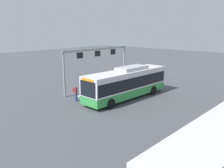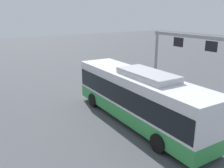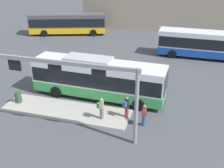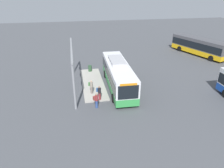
% 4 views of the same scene
% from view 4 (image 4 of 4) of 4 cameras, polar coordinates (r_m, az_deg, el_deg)
% --- Properties ---
extents(ground_plane, '(120.00, 120.00, 0.00)m').
position_cam_4_polar(ground_plane, '(26.12, 1.65, -0.81)').
color(ground_plane, '#4C4F54').
extents(platform_curb, '(10.00, 2.80, 0.16)m').
position_cam_4_polar(platform_curb, '(27.13, -5.42, 0.31)').
color(platform_curb, '#B2ADA3').
rests_on(platform_curb, ground).
extents(bus_main, '(11.24, 2.98, 3.46)m').
position_cam_4_polar(bus_main, '(25.39, 1.70, 2.88)').
color(bus_main, green).
rests_on(bus_main, ground).
extents(bus_background_left, '(11.48, 5.90, 3.10)m').
position_cam_4_polar(bus_background_left, '(42.20, 23.21, 9.93)').
color(bus_background_left, '#EAAD14').
rests_on(bus_background_left, ground).
extents(person_boarding, '(0.42, 0.58, 1.67)m').
position_cam_4_polar(person_boarding, '(21.30, -4.46, -4.58)').
color(person_boarding, '#334C8C').
rests_on(person_boarding, ground).
extents(person_waiting_near, '(0.51, 0.60, 1.67)m').
position_cam_4_polar(person_waiting_near, '(22.49, -3.61, -2.39)').
color(person_waiting_near, maroon).
rests_on(person_waiting_near, platform_curb).
extents(person_waiting_mid, '(0.53, 0.61, 1.67)m').
position_cam_4_polar(person_waiting_mid, '(23.93, -5.84, -0.69)').
color(person_waiting_mid, slate).
rests_on(person_waiting_mid, platform_curb).
extents(platform_sign_gantry, '(10.89, 0.24, 5.20)m').
position_cam_4_polar(platform_sign_gantry, '(25.02, -11.13, 7.00)').
color(platform_sign_gantry, gray).
rests_on(platform_sign_gantry, ground).
extents(trash_bin, '(0.52, 0.52, 0.90)m').
position_cam_4_polar(trash_bin, '(30.77, -6.20, 4.41)').
color(trash_bin, '#2D5133').
rests_on(trash_bin, platform_curb).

